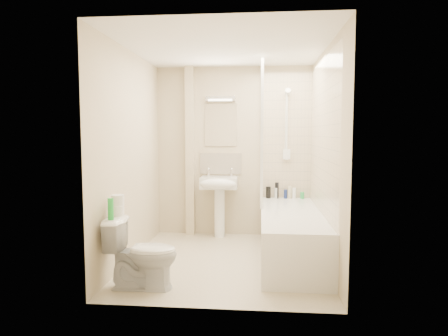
{
  "coord_description": "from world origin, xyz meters",
  "views": [
    {
      "loc": [
        0.39,
        -4.45,
        1.47
      ],
      "look_at": [
        -0.04,
        0.2,
        1.06
      ],
      "focal_mm": 32.0,
      "sensor_mm": 36.0,
      "label": 1
    }
  ],
  "objects": [
    {
      "name": "wall_left",
      "position": [
        -1.1,
        0.0,
        1.2
      ],
      "size": [
        0.02,
        2.5,
        2.4
      ],
      "primitive_type": "cube",
      "color": "beige",
      "rests_on": "ground"
    },
    {
      "name": "shower_screen",
      "position": [
        0.4,
        0.8,
        1.45
      ],
      "size": [
        0.04,
        0.92,
        1.8
      ],
      "color": "white",
      "rests_on": "bathtub"
    },
    {
      "name": "tile_right",
      "position": [
        1.09,
        0.2,
        1.42
      ],
      "size": [
        0.01,
        2.1,
        1.75
      ],
      "primitive_type": "cube",
      "color": "beige",
      "rests_on": "wall_right"
    },
    {
      "name": "toilet_roll_upper",
      "position": [
        -0.98,
        -0.76,
        0.82
      ],
      "size": [
        0.12,
        0.12,
        0.1
      ],
      "primitive_type": "cylinder",
      "color": "white",
      "rests_on": "toilet_roll_lower"
    },
    {
      "name": "pedestal_sink",
      "position": [
        -0.19,
        1.01,
        0.69
      ],
      "size": [
        0.51,
        0.47,
        0.98
      ],
      "color": "white",
      "rests_on": "ground"
    },
    {
      "name": "toilet",
      "position": [
        -0.72,
        -0.85,
        0.34
      ],
      "size": [
        0.39,
        0.66,
        0.67
      ],
      "primitive_type": "imported",
      "rotation": [
        0.0,
        0.0,
        1.58
      ],
      "color": "white",
      "rests_on": "ground"
    },
    {
      "name": "bottle_white_a",
      "position": [
        0.61,
        1.16,
        0.62
      ],
      "size": [
        0.06,
        0.06,
        0.15
      ],
      "primitive_type": "cylinder",
      "color": "silver",
      "rests_on": "bathtub"
    },
    {
      "name": "toilet_roll_lower",
      "position": [
        -0.98,
        -0.77,
        0.72
      ],
      "size": [
        0.11,
        0.11,
        0.1
      ],
      "primitive_type": "cylinder",
      "color": "white",
      "rests_on": "toilet"
    },
    {
      "name": "shower_fixture",
      "position": [
        0.75,
        1.19,
        1.55
      ],
      "size": [
        0.1,
        0.16,
        0.99
      ],
      "color": "white",
      "rests_on": "wall_back"
    },
    {
      "name": "mirror",
      "position": [
        -0.19,
        1.24,
        1.58
      ],
      "size": [
        0.46,
        0.01,
        0.6
      ],
      "primitive_type": "cube",
      "color": "white",
      "rests_on": "wall_back"
    },
    {
      "name": "bathtub",
      "position": [
        0.75,
        0.2,
        0.29
      ],
      "size": [
        0.7,
        2.1,
        0.55
      ],
      "color": "white",
      "rests_on": "ground"
    },
    {
      "name": "bottle_black_b",
      "position": [
        0.62,
        1.16,
        0.66
      ],
      "size": [
        0.05,
        0.05,
        0.22
      ],
      "primitive_type": "cylinder",
      "color": "black",
      "rests_on": "bathtub"
    },
    {
      "name": "tile_back",
      "position": [
        0.75,
        1.24,
        1.42
      ],
      "size": [
        0.7,
        0.01,
        1.75
      ],
      "primitive_type": "cube",
      "color": "beige",
      "rests_on": "wall_back"
    },
    {
      "name": "wall_right",
      "position": [
        1.1,
        0.0,
        1.2
      ],
      "size": [
        0.02,
        2.5,
        2.4
      ],
      "primitive_type": "cube",
      "color": "beige",
      "rests_on": "ground"
    },
    {
      "name": "floor",
      "position": [
        0.0,
        0.0,
        0.0
      ],
      "size": [
        2.5,
        2.5,
        0.0
      ],
      "primitive_type": "plane",
      "color": "beige",
      "rests_on": "ground"
    },
    {
      "name": "bottle_cream",
      "position": [
        0.8,
        1.16,
        0.64
      ],
      "size": [
        0.05,
        0.05,
        0.17
      ],
      "primitive_type": "cylinder",
      "color": "beige",
      "rests_on": "bathtub"
    },
    {
      "name": "green_bottle",
      "position": [
        -0.98,
        -0.95,
        0.77
      ],
      "size": [
        0.05,
        0.05,
        0.2
      ],
      "primitive_type": "cylinder",
      "color": "green",
      "rests_on": "toilet"
    },
    {
      "name": "bottle_blue",
      "position": [
        0.74,
        1.16,
        0.61
      ],
      "size": [
        0.05,
        0.05,
        0.12
      ],
      "primitive_type": "cylinder",
      "color": "navy",
      "rests_on": "bathtub"
    },
    {
      "name": "strip_light",
      "position": [
        -0.19,
        1.22,
        1.95
      ],
      "size": [
        0.42,
        0.07,
        0.07
      ],
      "primitive_type": "cube",
      "color": "silver",
      "rests_on": "wall_back"
    },
    {
      "name": "splashback",
      "position": [
        -0.19,
        1.24,
        1.03
      ],
      "size": [
        0.6,
        0.02,
        0.3
      ],
      "primitive_type": "cube",
      "color": "beige",
      "rests_on": "wall_back"
    },
    {
      "name": "bottle_black_a",
      "position": [
        0.5,
        1.16,
        0.63
      ],
      "size": [
        0.07,
        0.07,
        0.16
      ],
      "primitive_type": "cylinder",
      "color": "black",
      "rests_on": "bathtub"
    },
    {
      "name": "ceiling",
      "position": [
        0.0,
        0.0,
        2.4
      ],
      "size": [
        2.2,
        2.5,
        0.02
      ],
      "primitive_type": "cube",
      "color": "white",
      "rests_on": "wall_back"
    },
    {
      "name": "bottle_green",
      "position": [
        0.97,
        1.16,
        0.6
      ],
      "size": [
        0.06,
        0.06,
        0.09
      ],
      "primitive_type": "cylinder",
      "color": "green",
      "rests_on": "bathtub"
    },
    {
      "name": "pipe_boxing",
      "position": [
        -0.62,
        1.19,
        1.2
      ],
      "size": [
        0.12,
        0.12,
        2.4
      ],
      "primitive_type": "cube",
      "color": "beige",
      "rests_on": "ground"
    },
    {
      "name": "bottle_white_b",
      "position": [
        0.86,
        1.16,
        0.63
      ],
      "size": [
        0.05,
        0.05,
        0.15
      ],
      "primitive_type": "cylinder",
      "color": "white",
      "rests_on": "bathtub"
    },
    {
      "name": "wall_back",
      "position": [
        0.0,
        1.25,
        1.2
      ],
      "size": [
        2.2,
        0.02,
        2.4
      ],
      "primitive_type": "cube",
      "color": "beige",
      "rests_on": "ground"
    }
  ]
}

